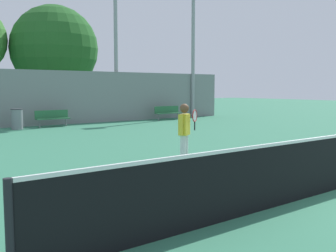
% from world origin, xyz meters
% --- Properties ---
extents(ground_plane, '(100.00, 100.00, 0.00)m').
position_xyz_m(ground_plane, '(0.00, 0.00, 0.00)').
color(ground_plane, '#337556').
extents(tennis_net, '(12.15, 0.09, 1.07)m').
position_xyz_m(tennis_net, '(0.00, 0.00, 0.55)').
color(tennis_net, black).
rests_on(tennis_net, ground_plane).
extents(tennis_player, '(0.52, 0.50, 1.57)m').
position_xyz_m(tennis_player, '(-0.77, 3.64, 0.89)').
color(tennis_player, silver).
rests_on(tennis_player, ground_plane).
extents(bench_courtside_near, '(1.71, 0.40, 0.84)m').
position_xyz_m(bench_courtside_near, '(0.14, 15.26, 0.51)').
color(bench_courtside_near, '#28663D').
rests_on(bench_courtside_near, ground_plane).
extents(bench_courtside_far, '(1.81, 0.40, 0.84)m').
position_xyz_m(bench_courtside_far, '(7.41, 15.26, 0.51)').
color(bench_courtside_far, '#28663D').
rests_on(bench_courtside_far, ground_plane).
extents(light_pole_near_left, '(0.90, 0.60, 8.34)m').
position_xyz_m(light_pole_near_left, '(4.61, 16.61, 5.14)').
color(light_pole_near_left, '#939399').
rests_on(light_pole_near_left, ground_plane).
extents(light_pole_far_right, '(0.90, 0.60, 9.58)m').
position_xyz_m(light_pole_far_right, '(10.12, 16.06, 5.75)').
color(light_pole_far_right, '#939399').
rests_on(light_pole_far_right, ground_plane).
extents(trash_bin, '(0.56, 0.56, 0.98)m').
position_xyz_m(trash_bin, '(-1.64, 15.08, 0.49)').
color(trash_bin, gray).
rests_on(trash_bin, ground_plane).
extents(back_fence, '(24.42, 0.06, 2.88)m').
position_xyz_m(back_fence, '(0.00, 16.18, 1.44)').
color(back_fence, gray).
rests_on(back_fence, ground_plane).
extents(tree_green_broad, '(5.82, 5.82, 7.49)m').
position_xyz_m(tree_green_broad, '(2.99, 22.12, 4.58)').
color(tree_green_broad, brown).
rests_on(tree_green_broad, ground_plane).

